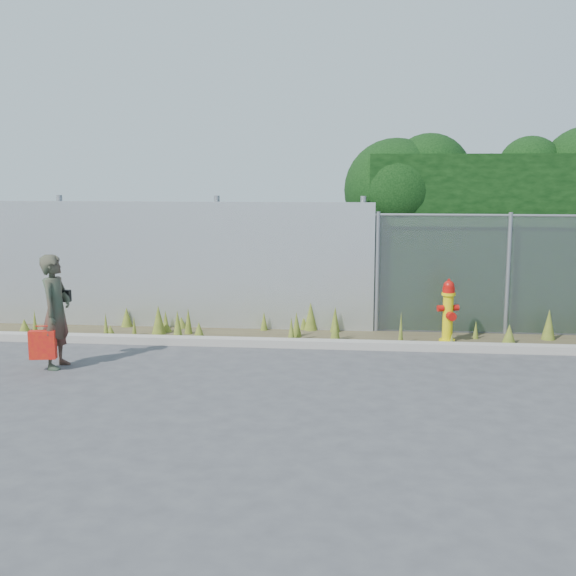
{
  "coord_description": "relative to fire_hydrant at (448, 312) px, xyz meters",
  "views": [
    {
      "loc": [
        0.76,
        -9.11,
        2.74
      ],
      "look_at": [
        -0.3,
        1.4,
        1.0
      ],
      "focal_mm": 45.0,
      "sensor_mm": 36.0,
      "label": 1
    }
  ],
  "objects": [
    {
      "name": "corrugated_fence",
      "position": [
        -5.41,
        0.67,
        0.6
      ],
      "size": [
        8.5,
        0.21,
        2.3
      ],
      "color": "silver",
      "rests_on": "ground"
    },
    {
      "name": "weed_strip",
      "position": [
        -1.94,
        0.11,
        -0.36
      ],
      "size": [
        16.0,
        1.27,
        0.53
      ],
      "color": "#413925",
      "rests_on": "ground"
    },
    {
      "name": "chainlink_fence",
      "position": [
        2.08,
        0.66,
        0.53
      ],
      "size": [
        6.5,
        0.07,
        2.05
      ],
      "color": "gray",
      "rests_on": "ground"
    },
    {
      "name": "red_tote_bag",
      "position": [
        -5.71,
        -2.24,
        -0.13
      ],
      "size": [
        0.35,
        0.13,
        0.46
      ],
      "rotation": [
        0.0,
        0.0,
        0.17
      ],
      "color": "#B10A12"
    },
    {
      "name": "black_shoulder_bag",
      "position": [
        -5.59,
        -1.76,
        0.47
      ],
      "size": [
        0.22,
        0.09,
        0.17
      ],
      "rotation": [
        0.0,
        0.0,
        -0.03
      ],
      "color": "black"
    },
    {
      "name": "fire_hydrant",
      "position": [
        0.0,
        0.0,
        0.0
      ],
      "size": [
        0.35,
        0.31,
        1.03
      ],
      "rotation": [
        0.0,
        0.0,
        0.3
      ],
      "color": "#DAC90B",
      "rests_on": "ground"
    },
    {
      "name": "hedge",
      "position": [
        2.18,
        1.66,
        1.45
      ],
      "size": [
        7.75,
        1.87,
        3.49
      ],
      "color": "black",
      "rests_on": "ground"
    },
    {
      "name": "woman",
      "position": [
        -5.59,
        -2.01,
        0.29
      ],
      "size": [
        0.41,
        0.6,
        1.59
      ],
      "primitive_type": "imported",
      "rotation": [
        0.0,
        0.0,
        1.53
      ],
      "color": "#0E5D3D",
      "rests_on": "ground"
    },
    {
      "name": "ground",
      "position": [
        -2.17,
        -2.34,
        -0.5
      ],
      "size": [
        80.0,
        80.0,
        0.0
      ],
      "primitive_type": "plane",
      "color": "#3E3D40",
      "rests_on": "ground"
    },
    {
      "name": "curb",
      "position": [
        -2.17,
        -0.54,
        -0.44
      ],
      "size": [
        16.0,
        0.22,
        0.12
      ],
      "primitive_type": "cube",
      "color": "gray",
      "rests_on": "ground"
    }
  ]
}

